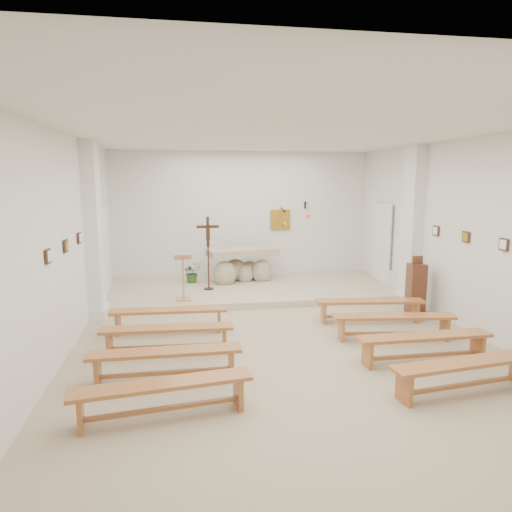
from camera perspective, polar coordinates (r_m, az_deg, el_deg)
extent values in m
cube|color=tan|center=(8.01, 3.25, -10.60)|extent=(7.00, 10.00, 0.00)
cube|color=silver|center=(7.62, -23.16, 1.18)|extent=(0.02, 10.00, 3.50)
cube|color=silver|center=(9.02, 25.58, 2.21)|extent=(0.02, 10.00, 3.50)
cube|color=silver|center=(12.47, -1.69, 4.94)|extent=(7.00, 0.02, 3.50)
cube|color=silver|center=(7.55, 3.51, 15.11)|extent=(7.00, 10.00, 0.02)
cube|color=beige|center=(11.28, -0.63, -4.18)|extent=(6.98, 3.00, 0.15)
cube|color=white|center=(9.54, -19.66, 2.95)|extent=(0.26, 0.55, 3.50)
cube|color=white|center=(10.65, 18.92, 3.63)|extent=(0.26, 0.55, 3.50)
cube|color=gold|center=(12.63, 3.07, 4.54)|extent=(0.55, 0.04, 0.55)
cube|color=black|center=(12.78, 6.16, 6.35)|extent=(0.04, 0.02, 0.20)
cylinder|color=black|center=(12.64, 6.35, 6.63)|extent=(0.02, 0.30, 0.02)
cylinder|color=black|center=(12.50, 6.52, 5.82)|extent=(0.01, 0.01, 0.34)
sphere|color=red|center=(12.52, 6.50, 4.95)|extent=(0.11, 0.11, 0.11)
cube|color=#41291C|center=(6.85, -24.54, -0.03)|extent=(0.03, 0.20, 0.20)
cube|color=#41291C|center=(7.81, -22.66, 1.18)|extent=(0.03, 0.20, 0.20)
cube|color=#41291C|center=(8.78, -21.20, 2.13)|extent=(0.03, 0.20, 0.20)
cube|color=#41291C|center=(8.37, 28.56, 1.27)|extent=(0.03, 0.20, 0.20)
cube|color=#41291C|center=(9.17, 24.75, 2.19)|extent=(0.03, 0.20, 0.20)
cube|color=#41291C|center=(10.01, 21.57, 2.95)|extent=(0.03, 0.20, 0.20)
cube|color=silver|center=(10.48, -18.86, -4.68)|extent=(0.10, 0.85, 0.52)
cube|color=silver|center=(11.52, 17.14, -3.33)|extent=(0.10, 0.85, 0.52)
ellipsoid|color=#C6B197|center=(11.51, -3.93, -2.28)|extent=(0.58, 0.49, 0.66)
ellipsoid|color=#C6B197|center=(11.87, 0.73, -1.97)|extent=(0.54, 0.46, 0.62)
ellipsoid|color=#C6B197|center=(11.92, -2.60, -1.77)|extent=(0.62, 0.53, 0.58)
ellipsoid|color=#C6B197|center=(12.03, -0.80, -1.90)|extent=(0.50, 0.43, 0.54)
ellipsoid|color=#C6B197|center=(11.79, -1.36, -2.30)|extent=(0.43, 0.36, 0.50)
cube|color=#C6B197|center=(11.72, -1.67, 0.48)|extent=(1.90, 1.05, 0.17)
cube|color=tan|center=(10.15, -9.02, -5.34)|extent=(0.32, 0.32, 0.04)
cylinder|color=tan|center=(10.04, -9.08, -2.94)|extent=(0.05, 0.05, 0.91)
cube|color=tan|center=(9.93, -9.16, -0.16)|extent=(0.39, 0.28, 0.15)
cube|color=white|center=(9.89, -9.16, 0.07)|extent=(0.33, 0.23, 0.12)
cylinder|color=#3B2012|center=(11.02, -5.92, -4.09)|extent=(0.23, 0.23, 0.03)
cylinder|color=#3B2012|center=(10.91, -5.96, -1.48)|extent=(0.03, 0.03, 1.05)
cube|color=#3B2012|center=(10.77, -6.04, 3.01)|extent=(0.07, 0.05, 0.72)
cube|color=#3B2012|center=(10.76, -6.05, 3.67)|extent=(0.53, 0.05, 0.07)
cube|color=#3B2012|center=(10.75, -6.03, 2.84)|extent=(0.10, 0.04, 0.31)
imported|color=#265522|center=(11.77, -7.98, -2.03)|extent=(0.59, 0.56, 0.52)
cube|color=#552D18|center=(10.02, 19.35, -3.87)|extent=(0.35, 0.35, 1.05)
cube|color=#552D18|center=(9.90, 19.54, -0.48)|extent=(0.21, 0.06, 0.17)
cube|color=#AC5C32|center=(8.45, -10.85, -6.69)|extent=(2.11, 0.44, 0.05)
cube|color=#AC5C32|center=(8.63, -16.86, -8.10)|extent=(0.07, 0.31, 0.40)
cube|color=#AC5C32|center=(8.48, -4.64, -8.01)|extent=(0.07, 0.31, 0.40)
cube|color=#AC5C32|center=(8.54, -10.79, -8.65)|extent=(1.76, 0.15, 0.05)
cube|color=#AC5C32|center=(9.17, 14.05, -5.50)|extent=(2.12, 0.60, 0.05)
cube|color=#AC5C32|center=(9.03, 8.43, -7.00)|extent=(0.10, 0.31, 0.40)
cube|color=#AC5C32|center=(9.52, 19.27, -6.57)|extent=(0.10, 0.31, 0.40)
cube|color=#AC5C32|center=(9.26, 13.98, -7.32)|extent=(1.75, 0.28, 0.05)
cube|color=#AC5C32|center=(7.48, -11.03, -8.86)|extent=(2.11, 0.43, 0.05)
cube|color=#AC5C32|center=(7.67, -17.84, -10.40)|extent=(0.07, 0.31, 0.40)
cube|color=#AC5C32|center=(7.53, -3.99, -10.32)|extent=(0.07, 0.31, 0.40)
cube|color=#AC5C32|center=(7.58, -10.96, -11.04)|extent=(1.76, 0.14, 0.05)
cube|color=#AC5C32|center=(8.29, 16.85, -7.25)|extent=(2.12, 0.61, 0.05)
cube|color=#AC5C32|center=(8.12, 10.63, -8.98)|extent=(0.10, 0.31, 0.40)
cube|color=#AC5C32|center=(8.68, 22.51, -8.33)|extent=(0.10, 0.31, 0.40)
cube|color=#AC5C32|center=(8.38, 16.75, -9.25)|extent=(1.75, 0.29, 0.05)
cube|color=#AC5C32|center=(6.52, -11.27, -11.67)|extent=(2.10, 0.34, 0.05)
cube|color=#AC5C32|center=(6.70, -19.18, -13.46)|extent=(0.06, 0.30, 0.40)
cube|color=#AC5C32|center=(6.63, -3.16, -13.17)|extent=(0.06, 0.30, 0.40)
cube|color=#AC5C32|center=(6.64, -11.18, -14.12)|extent=(1.76, 0.06, 0.05)
cube|color=#AC5C32|center=(7.44, 20.33, -9.39)|extent=(2.10, 0.35, 0.05)
cube|color=#AC5C32|center=(7.12, 13.76, -11.80)|extent=(0.06, 0.31, 0.40)
cube|color=#AC5C32|center=(7.98, 25.96, -10.13)|extent=(0.06, 0.31, 0.40)
cube|color=#AC5C32|center=(7.54, 20.19, -11.59)|extent=(1.76, 0.07, 0.05)
cube|color=#AC5C32|center=(5.58, -11.60, -15.44)|extent=(2.12, 0.60, 0.05)
cube|color=#AC5C32|center=(5.69, -21.09, -17.88)|extent=(0.10, 0.31, 0.40)
cube|color=#AC5C32|center=(5.81, -2.23, -16.57)|extent=(0.10, 0.31, 0.40)
cube|color=#AC5C32|center=(5.72, -11.49, -18.21)|extent=(1.75, 0.29, 0.05)
cube|color=#AC5C32|center=(6.63, 24.74, -12.02)|extent=(2.12, 0.59, 0.05)
cube|color=#AC5C32|center=(6.19, 18.04, -15.37)|extent=(0.09, 0.31, 0.40)
cube|color=#AC5C32|center=(6.75, 24.55, -14.44)|extent=(1.75, 0.28, 0.05)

